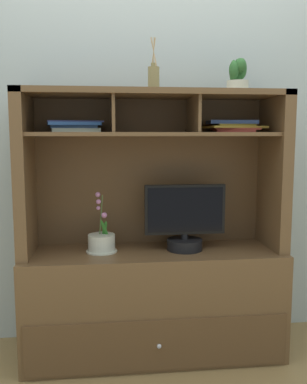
{
  "coord_description": "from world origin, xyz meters",
  "views": [
    {
      "loc": [
        -0.26,
        -2.28,
        1.22
      ],
      "look_at": [
        0.0,
        0.0,
        0.91
      ],
      "focal_mm": 39.99,
      "sensor_mm": 36.0,
      "label": 1
    }
  ],
  "objects_px": {
    "magazine_stack_left": "(75,126)",
    "magazine_stack_centre": "(233,126)",
    "tv_monitor": "(185,222)",
    "diffuser_bottle": "(154,78)",
    "potted_succulent": "(237,76)",
    "potted_orchid": "(102,242)",
    "media_console": "(153,275)"
  },
  "relations": [
    {
      "from": "tv_monitor",
      "to": "diffuser_bottle",
      "type": "bearing_deg",
      "value": 175.42
    },
    {
      "from": "media_console",
      "to": "tv_monitor",
      "type": "xyz_separation_m",
      "value": [
        0.17,
        -0.03,
        0.3
      ]
    },
    {
      "from": "media_console",
      "to": "diffuser_bottle",
      "type": "bearing_deg",
      "value": -90.0
    },
    {
      "from": "diffuser_bottle",
      "to": "potted_succulent",
      "type": "distance_m",
      "value": 0.46
    },
    {
      "from": "magazine_stack_centre",
      "to": "diffuser_bottle",
      "type": "xyz_separation_m",
      "value": [
        -0.45,
        -0.04,
        0.25
      ]
    },
    {
      "from": "tv_monitor",
      "to": "magazine_stack_left",
      "type": "relative_size",
      "value": 1.43
    },
    {
      "from": "potted_orchid",
      "to": "potted_succulent",
      "type": "xyz_separation_m",
      "value": [
        0.74,
        0.02,
        0.89
      ]
    },
    {
      "from": "potted_orchid",
      "to": "diffuser_bottle",
      "type": "bearing_deg",
      "value": -0.04
    },
    {
      "from": "tv_monitor",
      "to": "magazine_stack_centre",
      "type": "relative_size",
      "value": 1.32
    },
    {
      "from": "diffuser_bottle",
      "to": "tv_monitor",
      "type": "bearing_deg",
      "value": -4.58
    },
    {
      "from": "media_console",
      "to": "magazine_stack_left",
      "type": "xyz_separation_m",
      "value": [
        -0.42,
        0.03,
        0.82
      ]
    },
    {
      "from": "magazine_stack_left",
      "to": "diffuser_bottle",
      "type": "relative_size",
      "value": 1.15
    },
    {
      "from": "magazine_stack_centre",
      "to": "tv_monitor",
      "type": "bearing_deg",
      "value": -169.1
    },
    {
      "from": "potted_succulent",
      "to": "diffuser_bottle",
      "type": "bearing_deg",
      "value": -177.76
    },
    {
      "from": "magazine_stack_left",
      "to": "potted_succulent",
      "type": "distance_m",
      "value": 0.91
    },
    {
      "from": "magazine_stack_centre",
      "to": "potted_succulent",
      "type": "bearing_deg",
      "value": -66.01
    },
    {
      "from": "media_console",
      "to": "potted_succulent",
      "type": "distance_m",
      "value": 1.18
    },
    {
      "from": "potted_orchid",
      "to": "magazine_stack_centre",
      "type": "distance_m",
      "value": 0.96
    },
    {
      "from": "media_console",
      "to": "magazine_stack_centre",
      "type": "xyz_separation_m",
      "value": [
        0.45,
        0.03,
        0.82
      ]
    },
    {
      "from": "potted_orchid",
      "to": "diffuser_bottle",
      "type": "xyz_separation_m",
      "value": [
        0.28,
        -0.0,
        0.87
      ]
    },
    {
      "from": "diffuser_bottle",
      "to": "potted_orchid",
      "type": "bearing_deg",
      "value": 179.96
    },
    {
      "from": "magazine_stack_left",
      "to": "media_console",
      "type": "bearing_deg",
      "value": -4.24
    },
    {
      "from": "media_console",
      "to": "diffuser_bottle",
      "type": "xyz_separation_m",
      "value": [
        0.0,
        -0.01,
        1.07
      ]
    },
    {
      "from": "tv_monitor",
      "to": "potted_orchid",
      "type": "xyz_separation_m",
      "value": [
        -0.45,
        0.01,
        -0.1
      ]
    },
    {
      "from": "potted_orchid",
      "to": "potted_succulent",
      "type": "height_order",
      "value": "potted_succulent"
    },
    {
      "from": "media_console",
      "to": "potted_orchid",
      "type": "bearing_deg",
      "value": -177.64
    },
    {
      "from": "magazine_stack_left",
      "to": "diffuser_bottle",
      "type": "height_order",
      "value": "diffuser_bottle"
    },
    {
      "from": "media_console",
      "to": "magazine_stack_centre",
      "type": "bearing_deg",
      "value": 3.53
    },
    {
      "from": "magazine_stack_left",
      "to": "magazine_stack_centre",
      "type": "xyz_separation_m",
      "value": [
        0.86,
        -0.0,
        0.0
      ]
    },
    {
      "from": "tv_monitor",
      "to": "diffuser_bottle",
      "type": "xyz_separation_m",
      "value": [
        -0.17,
        0.01,
        0.77
      ]
    },
    {
      "from": "magazine_stack_left",
      "to": "magazine_stack_centre",
      "type": "distance_m",
      "value": 0.86
    },
    {
      "from": "magazine_stack_left",
      "to": "potted_succulent",
      "type": "xyz_separation_m",
      "value": [
        0.87,
        -0.02,
        0.27
      ]
    }
  ]
}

